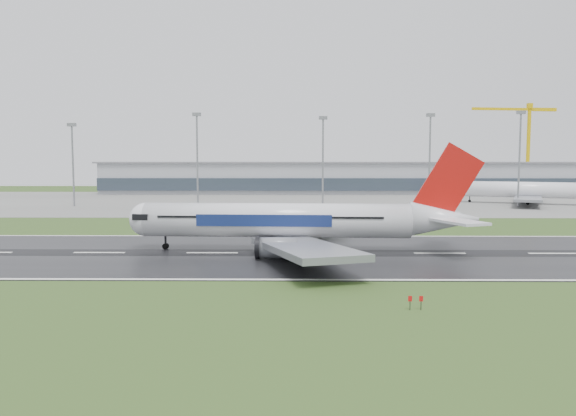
{
  "coord_description": "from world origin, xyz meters",
  "views": [
    {
      "loc": [
        -25.62,
        -95.49,
        16.23
      ],
      "look_at": [
        -26.77,
        12.0,
        7.0
      ],
      "focal_mm": 34.27,
      "sensor_mm": 36.0,
      "label": 1
    }
  ],
  "objects": [
    {
      "name": "floodmast_2",
      "position": [
        -15.34,
        100.0,
        15.38
      ],
      "size": [
        0.64,
        0.64,
        30.76
      ],
      "primitive_type": "cylinder",
      "color": "gray",
      "rests_on": "ground"
    },
    {
      "name": "apron",
      "position": [
        0.0,
        125.0,
        0.04
      ],
      "size": [
        400.0,
        130.0,
        0.08
      ],
      "primitive_type": "cube",
      "color": "slate",
      "rests_on": "ground"
    },
    {
      "name": "floodmast_4",
      "position": [
        54.08,
        100.0,
        16.31
      ],
      "size": [
        0.64,
        0.64,
        32.62
      ],
      "primitive_type": "cylinder",
      "color": "gray",
      "rests_on": "ground"
    },
    {
      "name": "main_airliner",
      "position": [
        -24.3,
        2.71,
        9.35
      ],
      "size": [
        65.53,
        62.69,
        18.51
      ],
      "primitive_type": null,
      "rotation": [
        0.0,
        0.0,
        -0.05
      ],
      "color": "silver",
      "rests_on": "runway"
    },
    {
      "name": "floodmast_1",
      "position": [
        -59.99,
        100.0,
        16.01
      ],
      "size": [
        0.64,
        0.64,
        32.02
      ],
      "primitive_type": "cylinder",
      "color": "gray",
      "rests_on": "ground"
    },
    {
      "name": "tower_crane",
      "position": [
        99.32,
        200.0,
        23.2
      ],
      "size": [
        47.1,
        9.09,
        46.41
      ],
      "primitive_type": null,
      "rotation": [
        0.0,
        0.0,
        0.14
      ],
      "color": "#E0B206",
      "rests_on": "ground"
    },
    {
      "name": "floodmast_0",
      "position": [
        -104.47,
        100.0,
        14.21
      ],
      "size": [
        0.64,
        0.64,
        28.42
      ],
      "primitive_type": "cylinder",
      "color": "gray",
      "rests_on": "ground"
    },
    {
      "name": "floodmast_3",
      "position": [
        22.43,
        100.0,
        15.87
      ],
      "size": [
        0.64,
        0.64,
        31.74
      ],
      "primitive_type": "cylinder",
      "color": "gray",
      "rests_on": "ground"
    },
    {
      "name": "runway",
      "position": [
        0.0,
        0.0,
        0.05
      ],
      "size": [
        400.0,
        45.0,
        0.1
      ],
      "primitive_type": "cube",
      "color": "black",
      "rests_on": "ground"
    },
    {
      "name": "terminal",
      "position": [
        0.0,
        185.0,
        7.5
      ],
      "size": [
        240.0,
        36.0,
        15.0
      ],
      "primitive_type": "cube",
      "color": "#8F929A",
      "rests_on": "ground"
    },
    {
      "name": "ground",
      "position": [
        0.0,
        0.0,
        0.0
      ],
      "size": [
        520.0,
        520.0,
        0.0
      ],
      "primitive_type": "plane",
      "color": "#2A4519",
      "rests_on": "ground"
    },
    {
      "name": "parked_airliner",
      "position": [
        62.27,
        112.23,
        8.57
      ],
      "size": [
        74.32,
        72.2,
        16.97
      ],
      "primitive_type": null,
      "rotation": [
        0.0,
        0.0,
        -0.4
      ],
      "color": "white",
      "rests_on": "apron"
    }
  ]
}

